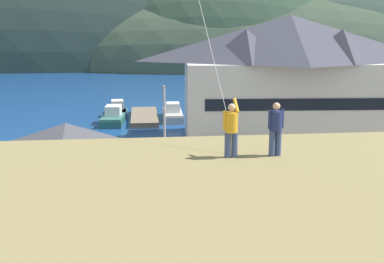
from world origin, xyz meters
The scene contains 22 objects.
ground_plane centered at (0.00, 0.00, 0.00)m, with size 600.00×600.00×0.00m, color #66604C.
parking_lot_pad centered at (0.00, 5.00, 0.05)m, with size 40.00×20.00×0.10m, color gray.
bay_water centered at (0.00, 60.00, 0.01)m, with size 360.00×84.00×0.03m, color navy.
far_hill_west_ridge centered at (-26.76, 119.49, 0.00)m, with size 149.70×50.91×75.85m, color #2D3D33.
far_hill_east_peak centered at (23.65, 119.16, 0.00)m, with size 89.96×66.39×64.65m, color #334733.
far_hill_center_saddle centered at (34.36, 118.77, 0.00)m, with size 143.08×69.87×50.88m, color #3D4C38.
far_hill_far_shoulder centered at (39.89, 109.48, 0.00)m, with size 125.38×46.42×48.10m, color #2D3D33.
harbor_lodge centered at (10.59, 22.68, 6.65)m, with size 22.50×12.40×12.45m.
storage_shed_near_lot centered at (-9.05, 6.67, 2.76)m, with size 6.80×4.68×5.34m.
wharf_dock centered at (-3.88, 34.23, 0.35)m, with size 3.20×10.84×0.70m.
moored_boat_wharfside centered at (-7.48, 32.82, 0.72)m, with size 3.06×7.91×2.16m.
moored_boat_outer_mooring centered at (-0.39, 34.07, 0.72)m, with size 2.43×7.22×2.16m.
moored_boat_inner_slip centered at (-7.26, 36.83, 0.72)m, with size 2.74×6.78×2.16m.
parked_car_mid_row_center centered at (10.94, 7.69, 1.06)m, with size 4.28×2.21×1.82m.
parked_car_mid_row_far centered at (-1.10, 5.67, 1.06)m, with size 4.24×2.13×1.82m.
parked_car_mid_row_near centered at (8.06, -0.60, 1.06)m, with size 4.30×2.26×1.82m.
parked_car_front_row_red centered at (3.44, -0.37, 1.06)m, with size 4.29×2.24×1.82m.
parked_car_corner_spot centered at (-7.99, 0.54, 1.06)m, with size 4.25×2.15×1.82m.
parked_car_front_row_end centered at (-2.79, 1.38, 1.06)m, with size 4.28×2.22×1.82m.
parking_light_pole centered at (-2.52, 10.56, 4.15)m, with size 0.24×0.78×7.03m.
person_kite_flyer centered at (-1.36, -9.59, 8.33)m, with size 0.51×0.67×1.86m.
person_companion centered at (0.09, -9.56, 8.31)m, with size 0.54×0.40×1.74m.
Camera 1 is at (-4.16, -24.18, 11.54)m, focal length 44.88 mm.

